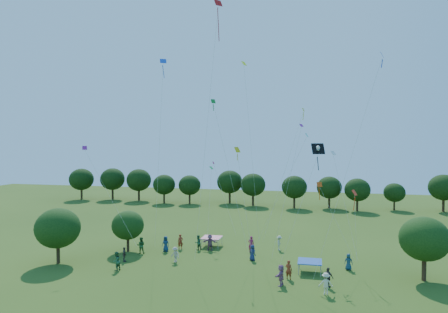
# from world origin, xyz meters

# --- Properties ---
(near_tree_west) EXTENTS (4.46, 4.46, 5.62)m
(near_tree_west) POSITION_xyz_m (-17.28, 13.96, 3.60)
(near_tree_west) COLOR #422B19
(near_tree_west) RESTS_ON ground
(near_tree_north) EXTENTS (3.60, 3.60, 4.59)m
(near_tree_north) POSITION_xyz_m (-12.44, 19.69, 2.96)
(near_tree_north) COLOR #422B19
(near_tree_north) RESTS_ON ground
(near_tree_east) EXTENTS (4.31, 4.31, 5.68)m
(near_tree_east) POSITION_xyz_m (17.59, 16.82, 3.73)
(near_tree_east) COLOR #422B19
(near_tree_east) RESTS_ON ground
(treeline) EXTENTS (88.01, 8.77, 6.77)m
(treeline) POSITION_xyz_m (-1.73, 55.43, 4.09)
(treeline) COLOR #422B19
(treeline) RESTS_ON ground
(tent_red_stripe) EXTENTS (2.20, 2.20, 1.10)m
(tent_red_stripe) POSITION_xyz_m (-3.78, 23.89, 1.04)
(tent_red_stripe) COLOR #E11A42
(tent_red_stripe) RESTS_ON ground
(tent_blue) EXTENTS (2.20, 2.20, 1.10)m
(tent_blue) POSITION_xyz_m (7.67, 16.80, 1.04)
(tent_blue) COLOR #18479D
(tent_blue) RESTS_ON ground
(crowd_person_0) EXTENTS (0.82, 0.51, 1.57)m
(crowd_person_0) POSITION_xyz_m (11.29, 18.42, 0.79)
(crowd_person_0) COLOR navy
(crowd_person_0) RESTS_ON ground
(crowd_person_1) EXTENTS (0.76, 0.59, 1.80)m
(crowd_person_1) POSITION_xyz_m (1.15, 22.49, 0.90)
(crowd_person_1) COLOR #9B1C46
(crowd_person_1) RESTS_ON ground
(crowd_person_2) EXTENTS (0.98, 0.72, 1.79)m
(crowd_person_2) POSITION_xyz_m (-10.65, 19.23, 0.89)
(crowd_person_2) COLOR #275A26
(crowd_person_2) RESTS_ON ground
(crowd_person_3) EXTENTS (1.22, 0.66, 1.78)m
(crowd_person_3) POSITION_xyz_m (9.01, 11.50, 0.89)
(crowd_person_3) COLOR beige
(crowd_person_3) RESTS_ON ground
(crowd_person_4) EXTENTS (0.65, 0.97, 1.51)m
(crowd_person_4) POSITION_xyz_m (-10.99, 15.97, 0.75)
(crowd_person_4) COLOR #423A35
(crowd_person_4) RESTS_ON ground
(crowd_person_5) EXTENTS (1.74, 0.74, 1.82)m
(crowd_person_5) POSITION_xyz_m (-3.55, 22.20, 0.91)
(crowd_person_5) COLOR #844D6C
(crowd_person_5) RESTS_ON ground
(crowd_person_6) EXTENTS (0.91, 0.84, 1.63)m
(crowd_person_6) POSITION_xyz_m (1.78, 19.41, 0.82)
(crowd_person_6) COLOR navy
(crowd_person_6) RESTS_ON ground
(crowd_person_7) EXTENTS (0.72, 0.56, 1.70)m
(crowd_person_7) POSITION_xyz_m (5.85, 14.52, 0.85)
(crowd_person_7) COLOR maroon
(crowd_person_7) RESTS_ON ground
(crowd_person_8) EXTENTS (0.84, 0.94, 1.68)m
(crowd_person_8) POSITION_xyz_m (-4.92, 22.06, 0.84)
(crowd_person_8) COLOR #235332
(crowd_person_8) RESTS_ON ground
(crowd_person_9) EXTENTS (1.13, 0.84, 1.58)m
(crowd_person_9) POSITION_xyz_m (-5.83, 16.98, 0.79)
(crowd_person_9) COLOR #B09C8D
(crowd_person_9) RESTS_ON ground
(crowd_person_10) EXTENTS (1.07, 0.92, 1.68)m
(crowd_person_10) POSITION_xyz_m (9.24, 13.24, 0.84)
(crowd_person_10) COLOR #392F2E
(crowd_person_10) RESTS_ON ground
(crowd_person_11) EXTENTS (1.00, 1.79, 1.81)m
(crowd_person_11) POSITION_xyz_m (5.31, 12.72, 0.90)
(crowd_person_11) COLOR #A05D88
(crowd_person_11) RESTS_ON ground
(crowd_person_12) EXTENTS (0.89, 0.53, 1.72)m
(crowd_person_12) POSITION_xyz_m (-8.29, 20.63, 0.86)
(crowd_person_12) COLOR navy
(crowd_person_12) RESTS_ON ground
(crowd_person_13) EXTENTS (0.73, 0.59, 1.71)m
(crowd_person_13) POSITION_xyz_m (-6.98, 21.92, 0.85)
(crowd_person_13) COLOR maroon
(crowd_person_13) RESTS_ON ground
(crowd_person_14) EXTENTS (0.69, 0.99, 1.81)m
(crowd_person_14) POSITION_xyz_m (-10.43, 13.23, 0.91)
(crowd_person_14) COLOR #285E39
(crowd_person_14) RESTS_ON ground
(crowd_person_15) EXTENTS (0.55, 1.11, 1.66)m
(crowd_person_15) POSITION_xyz_m (4.17, 24.00, 0.83)
(crowd_person_15) COLOR #BBB996
(crowd_person_15) RESTS_ON ground
(pirate_kite) EXTENTS (3.86, 1.58, 10.90)m
(pirate_kite) POSITION_xyz_m (8.26, 13.87, 11.54)
(pirate_kite) COLOR black
(red_high_kite) EXTENTS (2.54, 0.99, 24.19)m
(red_high_kite) POSITION_xyz_m (-1.12, 14.80, 20.68)
(red_high_kite) COLOR red
(small_kite_0) EXTENTS (3.55, 0.51, 7.25)m
(small_kite_0) POSITION_xyz_m (8.94, 17.17, 7.18)
(small_kite_0) COLOR #E1450D
(small_kite_1) EXTENTS (0.57, 0.69, 6.64)m
(small_kite_1) POSITION_xyz_m (11.64, 16.78, 6.92)
(small_kite_1) COLOR #FF2D0D
(small_kite_2) EXTENTS (1.98, 0.97, 19.87)m
(small_kite_2) POSITION_xyz_m (0.78, 22.11, 16.38)
(small_kite_2) COLOR #E4F415
(small_kite_3) EXTENTS (0.74, 3.94, 8.02)m
(small_kite_3) POSITION_xyz_m (-4.33, 25.49, 7.60)
(small_kite_3) COLOR #198E40
(small_kite_4) EXTENTS (1.49, 0.66, 19.65)m
(small_kite_4) POSITION_xyz_m (-7.51, 17.71, 16.84)
(small_kite_4) COLOR blue
(small_kite_5) EXTENTS (2.84, 2.28, 12.77)m
(small_kite_5) POSITION_xyz_m (5.95, 17.43, 9.97)
(small_kite_5) COLOR #81178B
(small_kite_6) EXTENTS (2.47, 3.36, 10.13)m
(small_kite_6) POSITION_xyz_m (10.28, 19.62, 9.21)
(small_kite_6) COLOR silver
(small_kite_7) EXTENTS (5.44, 0.51, 11.98)m
(small_kite_7) POSITION_xyz_m (5.94, 22.16, 10.24)
(small_kite_7) COLOR #0BB098
(small_kite_8) EXTENTS (3.91, 4.12, 8.51)m
(small_kite_8) POSITION_xyz_m (-3.70, 27.51, 7.16)
(small_kite_8) COLOR #D00C42
(small_kite_9) EXTENTS (1.61, 1.26, 10.54)m
(small_kite_9) POSITION_xyz_m (0.83, 17.05, 10.08)
(small_kite_9) COLOR yellow
(small_kite_10) EXTENTS (4.48, 0.51, 14.68)m
(small_kite_10) POSITION_xyz_m (5.63, 22.41, 11.79)
(small_kite_10) COLOR yellow
(small_kite_11) EXTENTS (3.79, 0.51, 15.30)m
(small_kite_11) POSITION_xyz_m (-1.01, 17.44, 12.57)
(small_kite_11) COLOR #157825
(small_kite_12) EXTENTS (5.25, 0.96, 17.95)m
(small_kite_12) POSITION_xyz_m (11.83, 11.46, 14.58)
(small_kite_12) COLOR #1633E1
(small_kite_13) EXTENTS (5.96, 0.80, 10.62)m
(small_kite_13) POSITION_xyz_m (-14.52, 16.73, 9.30)
(small_kite_13) COLOR #A81C8E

